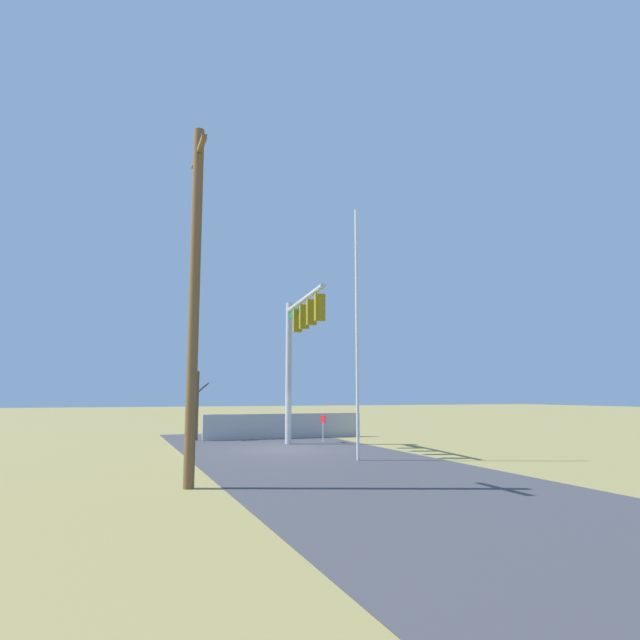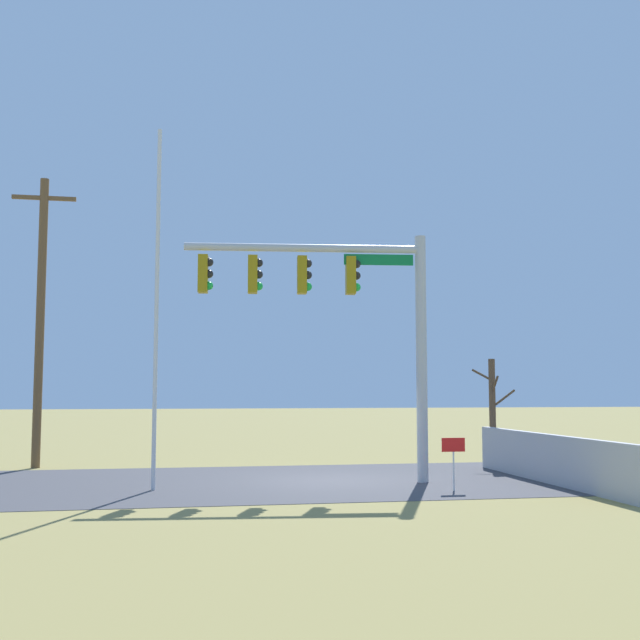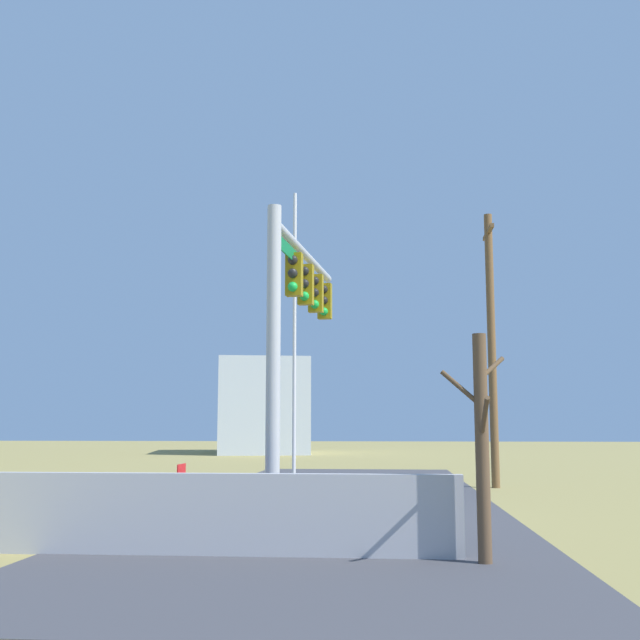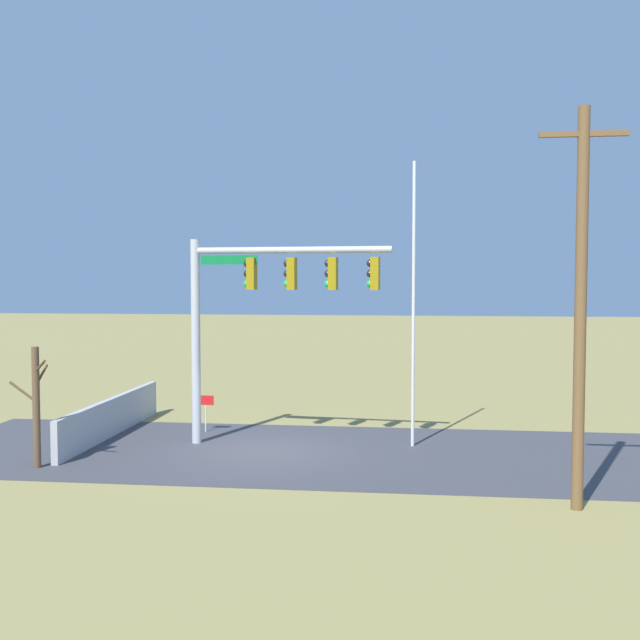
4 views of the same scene
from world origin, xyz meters
name	(u,v)px [view 4 (image 4 of 4)]	position (x,y,z in m)	size (l,w,h in m)	color
ground_plane	(263,451)	(0.00, 0.00, 0.00)	(160.00, 160.00, 0.00)	olive
road_surface	(398,455)	(-4.00, 0.00, 0.01)	(28.00, 8.00, 0.01)	#3D3D42
sidewalk_corner	(166,442)	(3.25, -0.87, 0.00)	(6.00, 6.00, 0.01)	#B7B5AD
retaining_fence	(112,417)	(5.30, -1.62, 0.61)	(0.20, 8.11, 1.22)	#A8A8AD
signal_mast	(258,297)	(0.26, -0.66, 4.54)	(6.18, 0.91, 6.30)	#B2B5BA
flagpole	(413,305)	(-4.40, -1.23, 4.31)	(0.10, 0.10, 8.62)	silver
utility_pole	(581,303)	(-8.04, 4.75, 4.59)	(1.90, 0.26, 8.85)	brown
bare_tree	(36,405)	(5.66, 2.69, 1.71)	(1.27, 1.02, 3.29)	brown
open_sign	(206,405)	(2.44, -2.59, 0.91)	(0.56, 0.04, 1.22)	silver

